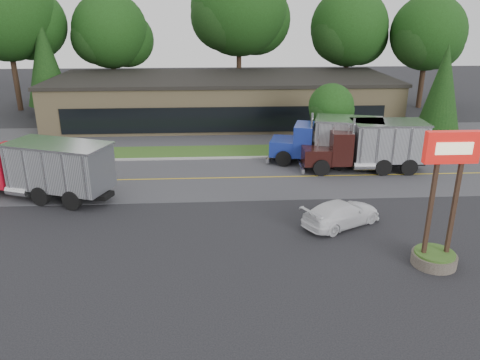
# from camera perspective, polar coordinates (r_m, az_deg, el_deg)

# --- Properties ---
(ground) EXTENTS (140.00, 140.00, 0.00)m
(ground) POSITION_cam_1_polar(r_m,az_deg,el_deg) (22.47, -5.68, -7.70)
(ground) COLOR #2D2D31
(ground) RESTS_ON ground
(road) EXTENTS (60.00, 8.00, 0.02)m
(road) POSITION_cam_1_polar(r_m,az_deg,el_deg) (30.71, -5.06, 0.18)
(road) COLOR #515156
(road) RESTS_ON ground
(center_line) EXTENTS (60.00, 0.12, 0.01)m
(center_line) POSITION_cam_1_polar(r_m,az_deg,el_deg) (30.71, -5.06, 0.18)
(center_line) COLOR gold
(center_line) RESTS_ON ground
(curb) EXTENTS (60.00, 0.30, 0.12)m
(curb) POSITION_cam_1_polar(r_m,az_deg,el_deg) (34.68, -4.88, 2.56)
(curb) COLOR #9E9E99
(curb) RESTS_ON ground
(grass_verge) EXTENTS (60.00, 3.40, 0.03)m
(grass_verge) POSITION_cam_1_polar(r_m,az_deg,el_deg) (36.40, -4.81, 3.42)
(grass_verge) COLOR #2E561D
(grass_verge) RESTS_ON ground
(far_parking) EXTENTS (60.00, 7.00, 0.02)m
(far_parking) POSITION_cam_1_polar(r_m,az_deg,el_deg) (41.21, -4.65, 5.42)
(far_parking) COLOR #515156
(far_parking) RESTS_ON ground
(strip_mall) EXTENTS (32.00, 12.00, 4.00)m
(strip_mall) POSITION_cam_1_polar(r_m,az_deg,el_deg) (46.63, -2.08, 9.73)
(strip_mall) COLOR #9E8860
(strip_mall) RESTS_ON ground
(bilo_sign) EXTENTS (2.20, 1.90, 5.95)m
(bilo_sign) POSITION_cam_1_polar(r_m,az_deg,el_deg) (21.47, 23.18, -4.73)
(bilo_sign) COLOR #6B6054
(bilo_sign) RESTS_ON ground
(tree_far_a) EXTENTS (10.65, 10.02, 15.19)m
(tree_far_a) POSITION_cam_1_polar(r_m,az_deg,el_deg) (56.03, -26.46, 17.44)
(tree_far_a) COLOR #382619
(tree_far_a) RESTS_ON ground
(tree_far_b) EXTENTS (8.57, 8.07, 12.22)m
(tree_far_b) POSITION_cam_1_polar(r_m,az_deg,el_deg) (55.11, -15.36, 16.76)
(tree_far_b) COLOR #382619
(tree_far_b) RESTS_ON ground
(tree_far_c) EXTENTS (11.08, 10.43, 15.80)m
(tree_far_c) POSITION_cam_1_polar(r_m,az_deg,el_deg) (54.06, 0.05, 19.81)
(tree_far_c) COLOR #382619
(tree_far_c) RESTS_ON ground
(tree_far_d) EXTENTS (8.90, 8.38, 12.70)m
(tree_far_d) POSITION_cam_1_polar(r_m,az_deg,el_deg) (55.09, 13.24, 17.25)
(tree_far_d) COLOR #382619
(tree_far_d) RESTS_ON ground
(tree_far_e) EXTENTS (8.38, 7.89, 11.95)m
(tree_far_e) POSITION_cam_1_polar(r_m,az_deg,el_deg) (55.98, 21.97, 15.92)
(tree_far_e) COLOR #382619
(tree_far_e) RESTS_ON ground
(evergreen_left) EXTENTS (4.34, 4.34, 9.86)m
(evergreen_left) POSITION_cam_1_polar(r_m,az_deg,el_deg) (52.93, -22.68, 13.24)
(evergreen_left) COLOR #382619
(evergreen_left) RESTS_ON ground
(evergreen_right) EXTENTS (3.48, 3.48, 7.91)m
(evergreen_right) POSITION_cam_1_polar(r_m,az_deg,el_deg) (42.75, 23.48, 10.34)
(evergreen_right) COLOR #382619
(evergreen_right) RESTS_ON ground
(tree_verge) EXTENTS (3.64, 3.43, 5.19)m
(tree_verge) POSITION_cam_1_polar(r_m,az_deg,el_deg) (36.73, 11.10, 8.57)
(tree_verge) COLOR #382619
(tree_verge) RESTS_ON ground
(dump_truck_red) EXTENTS (10.07, 5.77, 3.36)m
(dump_truck_red) POSITION_cam_1_polar(r_m,az_deg,el_deg) (29.43, -23.17, 1.41)
(dump_truck_red) COLOR black
(dump_truck_red) RESTS_ON ground
(dump_truck_blue) EXTENTS (8.00, 4.51, 3.36)m
(dump_truck_blue) POSITION_cam_1_polar(r_m,az_deg,el_deg) (33.49, 11.17, 4.82)
(dump_truck_blue) COLOR black
(dump_truck_blue) RESTS_ON ground
(dump_truck_maroon) EXTENTS (8.39, 2.92, 3.36)m
(dump_truck_maroon) POSITION_cam_1_polar(r_m,az_deg,el_deg) (32.92, 15.65, 4.18)
(dump_truck_maroon) COLOR black
(dump_truck_maroon) RESTS_ON ground
(rally_car) EXTENTS (4.74, 3.73, 1.28)m
(rally_car) POSITION_cam_1_polar(r_m,az_deg,el_deg) (24.47, 12.28, -3.98)
(rally_car) COLOR white
(rally_car) RESTS_ON ground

